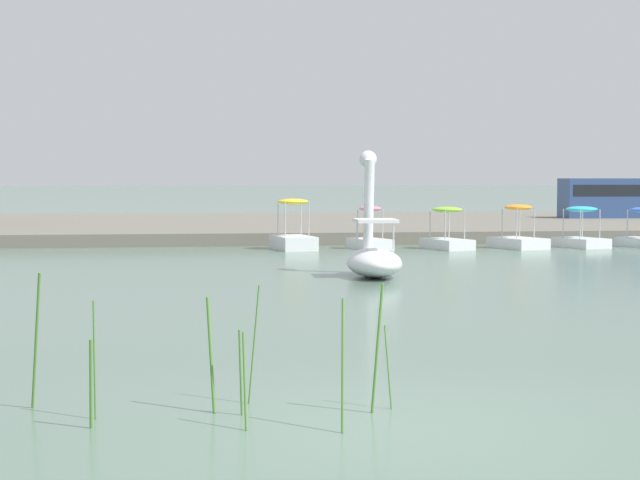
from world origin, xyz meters
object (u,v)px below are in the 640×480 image
at_px(swan_boat, 373,254).
at_px(pedal_boat_lime, 447,235).
at_px(pedal_boat_cyan, 581,234).
at_px(pedal_boat_yellow, 293,235).
at_px(parked_van, 609,196).
at_px(pedal_boat_orange, 518,237).
at_px(pedal_boat_pink, 370,237).

relative_size(swan_boat, pedal_boat_lime, 1.43).
bearing_deg(pedal_boat_cyan, pedal_boat_yellow, 178.44).
bearing_deg(swan_boat, pedal_boat_cyan, 46.53).
xyz_separation_m(swan_boat, pedal_boat_cyan, (8.94, 9.43, -0.07)).
xyz_separation_m(swan_boat, pedal_boat_yellow, (-0.83, 9.69, -0.06)).
bearing_deg(parked_van, swan_boat, -124.09).
distance_m(pedal_boat_yellow, pedal_boat_orange, 7.51).
bearing_deg(swan_boat, pedal_boat_pink, 79.91).
distance_m(swan_boat, parked_van, 28.55).
bearing_deg(parked_van, pedal_boat_cyan, -116.42).
height_order(pedal_boat_pink, pedal_boat_orange, pedal_boat_orange).
bearing_deg(swan_boat, pedal_boat_lime, 65.42).
xyz_separation_m(pedal_boat_cyan, parked_van, (7.06, 14.21, 1.01)).
bearing_deg(swan_boat, parked_van, 55.91).
bearing_deg(pedal_boat_yellow, swan_boat, -85.09).
bearing_deg(parked_van, pedal_boat_pink, -135.45).
relative_size(pedal_boat_yellow, pedal_boat_pink, 1.17).
height_order(swan_boat, pedal_boat_orange, swan_boat).
distance_m(pedal_boat_orange, pedal_boat_cyan, 2.28).
bearing_deg(parked_van, pedal_boat_yellow, -140.36).
relative_size(pedal_boat_pink, pedal_boat_lime, 0.90).
bearing_deg(pedal_boat_pink, pedal_boat_orange, -3.44).
relative_size(swan_boat, pedal_boat_cyan, 1.47).
bearing_deg(pedal_boat_yellow, pedal_boat_orange, -3.26).
distance_m(pedal_boat_lime, pedal_boat_orange, 2.44).
relative_size(pedal_boat_yellow, parked_van, 0.48).
height_order(swan_boat, pedal_boat_cyan, swan_boat).
height_order(pedal_boat_yellow, pedal_boat_orange, pedal_boat_yellow).
bearing_deg(parked_van, pedal_boat_lime, -129.28).
distance_m(swan_boat, pedal_boat_lime, 10.17).
xyz_separation_m(swan_boat, parked_van, (16.00, 23.63, 0.94)).
bearing_deg(pedal_boat_yellow, parked_van, 39.64).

